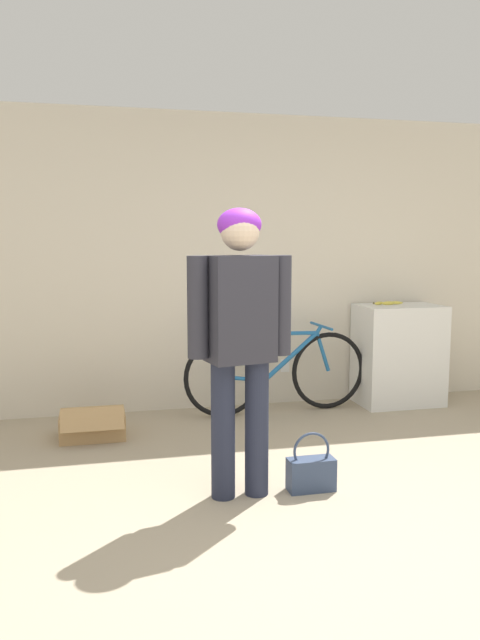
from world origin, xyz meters
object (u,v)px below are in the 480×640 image
(bicycle, at_px, (277,371))
(handbag, at_px, (311,472))
(banana, at_px, (387,303))
(cardboard_box, at_px, (93,425))
(person, at_px, (240,327))

(bicycle, relative_size, handbag, 4.56)
(bicycle, relative_size, banana, 5.65)
(cardboard_box, bearing_deg, banana, 9.54)
(cardboard_box, bearing_deg, bicycle, 12.35)
(bicycle, bearing_deg, handbag, -102.38)
(banana, bearing_deg, handbag, -127.36)
(banana, xyz_separation_m, cardboard_box, (-2.66, -0.45, -0.83))
(person, distance_m, handbag, 1.00)
(bicycle, bearing_deg, person, -116.26)
(handbag, bearing_deg, person, 176.35)
(handbag, height_order, cardboard_box, handbag)
(handbag, relative_size, cardboard_box, 0.75)
(person, xyz_separation_m, bicycle, (0.72, 1.66, -0.64))
(person, xyz_separation_m, banana, (1.80, 1.76, -0.08))
(bicycle, distance_m, cardboard_box, 1.64)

